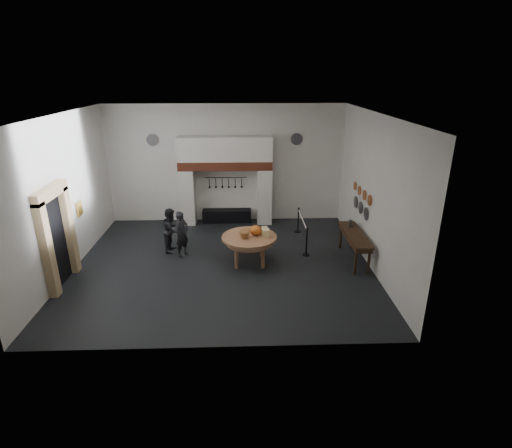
{
  "coord_description": "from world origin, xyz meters",
  "views": [
    {
      "loc": [
        0.63,
        -11.14,
        5.6
      ],
      "look_at": [
        1.02,
        -0.09,
        1.35
      ],
      "focal_mm": 28.0,
      "sensor_mm": 36.0,
      "label": 1
    }
  ],
  "objects_px": {
    "visitor_near": "(182,234)",
    "barrier_post_near": "(307,242)",
    "visitor_far": "(171,230)",
    "iron_range": "(227,216)",
    "side_table": "(355,235)",
    "work_table": "(249,237)",
    "barrier_post_far": "(298,221)"
  },
  "relations": [
    {
      "from": "iron_range",
      "to": "side_table",
      "type": "bearing_deg",
      "value": -41.14
    },
    {
      "from": "work_table",
      "to": "barrier_post_near",
      "type": "bearing_deg",
      "value": 13.52
    },
    {
      "from": "iron_range",
      "to": "work_table",
      "type": "xyz_separation_m",
      "value": [
        0.82,
        -3.61,
        0.59
      ]
    },
    {
      "from": "visitor_far",
      "to": "side_table",
      "type": "distance_m",
      "value": 5.88
    },
    {
      "from": "barrier_post_near",
      "to": "barrier_post_far",
      "type": "xyz_separation_m",
      "value": [
        0.0,
        2.0,
        0.0
      ]
    },
    {
      "from": "iron_range",
      "to": "side_table",
      "type": "relative_size",
      "value": 0.86
    },
    {
      "from": "iron_range",
      "to": "side_table",
      "type": "xyz_separation_m",
      "value": [
        4.1,
        -3.58,
        0.62
      ]
    },
    {
      "from": "barrier_post_near",
      "to": "visitor_far",
      "type": "bearing_deg",
      "value": 173.46
    },
    {
      "from": "side_table",
      "to": "iron_range",
      "type": "bearing_deg",
      "value": 138.86
    },
    {
      "from": "side_table",
      "to": "barrier_post_near",
      "type": "relative_size",
      "value": 2.44
    },
    {
      "from": "work_table",
      "to": "visitor_far",
      "type": "height_order",
      "value": "visitor_far"
    },
    {
      "from": "visitor_far",
      "to": "iron_range",
      "type": "bearing_deg",
      "value": -24.66
    },
    {
      "from": "iron_range",
      "to": "barrier_post_far",
      "type": "bearing_deg",
      "value": -23.61
    },
    {
      "from": "work_table",
      "to": "visitor_near",
      "type": "bearing_deg",
      "value": 165.57
    },
    {
      "from": "visitor_near",
      "to": "barrier_post_near",
      "type": "relative_size",
      "value": 1.67
    },
    {
      "from": "barrier_post_far",
      "to": "iron_range",
      "type": "bearing_deg",
      "value": 156.39
    },
    {
      "from": "iron_range",
      "to": "visitor_far",
      "type": "relative_size",
      "value": 1.29
    },
    {
      "from": "iron_range",
      "to": "visitor_near",
      "type": "xyz_separation_m",
      "value": [
        -1.31,
        -3.07,
        0.5
      ]
    },
    {
      "from": "barrier_post_far",
      "to": "barrier_post_near",
      "type": "bearing_deg",
      "value": -90.0
    },
    {
      "from": "iron_range",
      "to": "work_table",
      "type": "distance_m",
      "value": 3.75
    },
    {
      "from": "work_table",
      "to": "barrier_post_far",
      "type": "distance_m",
      "value": 3.09
    },
    {
      "from": "work_table",
      "to": "barrier_post_far",
      "type": "relative_size",
      "value": 1.88
    },
    {
      "from": "work_table",
      "to": "side_table",
      "type": "height_order",
      "value": "side_table"
    },
    {
      "from": "visitor_far",
      "to": "work_table",
      "type": "bearing_deg",
      "value": -102.54
    },
    {
      "from": "work_table",
      "to": "barrier_post_far",
      "type": "bearing_deg",
      "value": 52.84
    },
    {
      "from": "iron_range",
      "to": "barrier_post_far",
      "type": "height_order",
      "value": "barrier_post_far"
    },
    {
      "from": "visitor_near",
      "to": "side_table",
      "type": "xyz_separation_m",
      "value": [
        5.41,
        -0.51,
        0.12
      ]
    },
    {
      "from": "work_table",
      "to": "iron_range",
      "type": "bearing_deg",
      "value": 102.79
    },
    {
      "from": "visitor_near",
      "to": "visitor_far",
      "type": "bearing_deg",
      "value": 78.36
    },
    {
      "from": "side_table",
      "to": "barrier_post_far",
      "type": "height_order",
      "value": "same"
    },
    {
      "from": "work_table",
      "to": "visitor_near",
      "type": "height_order",
      "value": "visitor_near"
    },
    {
      "from": "visitor_near",
      "to": "visitor_far",
      "type": "relative_size",
      "value": 1.02
    }
  ]
}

